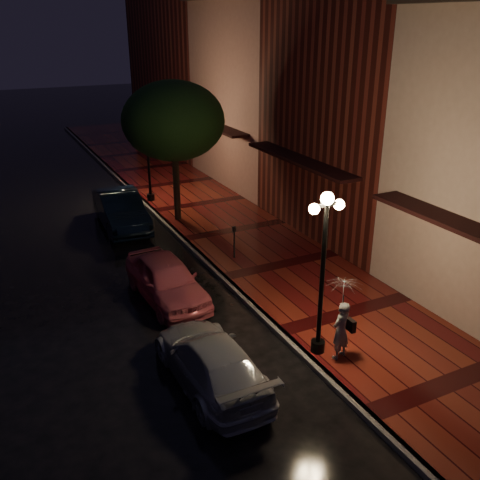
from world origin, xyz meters
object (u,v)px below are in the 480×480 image
woman_with_umbrella (343,307)px  parking_meter (234,239)px  navy_car (121,210)px  silver_car (211,361)px  streetlamp_far (148,149)px  pink_car (167,280)px  streetlamp_near (323,265)px  street_tree (174,123)px

woman_with_umbrella → parking_meter: woman_with_umbrella is taller
navy_car → silver_car: size_ratio=1.08×
streetlamp_far → pink_car: (-2.47, -9.36, -1.91)m
streetlamp_near → streetlamp_far: size_ratio=1.00×
streetlamp_near → silver_car: streetlamp_near is taller
streetlamp_far → pink_car: streetlamp_far is taller
street_tree → pink_car: 7.77m
pink_car → parking_meter: (3.12, 1.62, 0.19)m
streetlamp_far → navy_car: size_ratio=0.93×
silver_car → parking_meter: (3.56, 6.06, 0.26)m
streetlamp_near → silver_car: (-2.91, 0.20, -1.98)m
pink_car → silver_car: size_ratio=0.95×
pink_car → woman_with_umbrella: size_ratio=1.83×
streetlamp_far → parking_meter: (0.65, -7.74, -1.73)m
streetlamp_near → navy_car: streetlamp_near is taller
street_tree → silver_car: (-3.17, -10.79, -3.63)m
street_tree → navy_car: street_tree is taller
streetlamp_far → street_tree: (0.26, -3.01, 1.64)m
navy_car → silver_car: 11.33m
streetlamp_near → woman_with_umbrella: size_ratio=1.97×
street_tree → streetlamp_near: bearing=-91.3°
streetlamp_far → silver_car: streetlamp_far is taller
woman_with_umbrella → pink_car: bearing=-79.4°
pink_car → parking_meter: 3.52m
woman_with_umbrella → silver_car: bearing=-29.7°
pink_car → silver_car: 4.46m
pink_car → silver_car: (-0.44, -4.44, -0.07)m
streetlamp_near → woman_with_umbrella: (0.34, -0.46, -1.00)m
street_tree → woman_with_umbrella: street_tree is taller
navy_car → woman_with_umbrella: woman_with_umbrella is taller
street_tree → parking_meter: bearing=-85.3°
silver_car → pink_car: bearing=-96.1°
pink_car → woman_with_umbrella: woman_with_umbrella is taller
streetlamp_near → streetlamp_far: (0.00, 14.00, 0.00)m
pink_car → streetlamp_near: bearing=-64.9°
parking_meter → pink_car: bearing=-165.9°
streetlamp_far → parking_meter: 7.95m
silver_car → parking_meter: size_ratio=3.56×
navy_car → silver_car: bearing=-91.7°
streetlamp_far → woman_with_umbrella: 14.50m
pink_car → woman_with_umbrella: 5.89m
navy_car → street_tree: bearing=-9.9°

